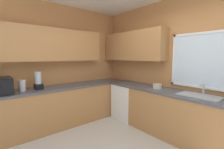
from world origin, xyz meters
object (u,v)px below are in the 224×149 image
Objects in this scene: microwave at (0,86)px; blender_appliance at (38,81)px; kettle at (22,86)px; bowl at (157,86)px; sink_assembly at (200,95)px; dishwasher at (128,101)px.

blender_appliance is (0.00, 0.63, 0.02)m from microwave.
bowl is (1.46, 2.22, -0.06)m from kettle.
microwave is at bearing -131.91° from sink_assembly.
dishwasher is 2.11m from blender_appliance.
dishwasher is at bearing 73.70° from kettle.
kettle is 3.19m from sink_assembly.
microwave is 2.20× the size of kettle.
kettle is (0.02, 0.34, -0.04)m from microwave.
bowl is at bearing 59.93° from microwave.
kettle reaches higher than bowl.
sink_assembly is 0.82m from bowl.
dishwasher is 2.35m from kettle.
bowl is at bearing -179.57° from sink_assembly.
blender_appliance is at bearing -127.53° from bowl.
microwave is at bearing -90.00° from blender_appliance.
microwave is 0.63m from blender_appliance.
microwave is 2.96m from bowl.
microwave reaches higher than sink_assembly.
sink_assembly is at bearing 44.28° from kettle.
blender_appliance reaches higher than bowl.
sink_assembly is 1.76× the size of blender_appliance.
microwave is 0.34m from kettle.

